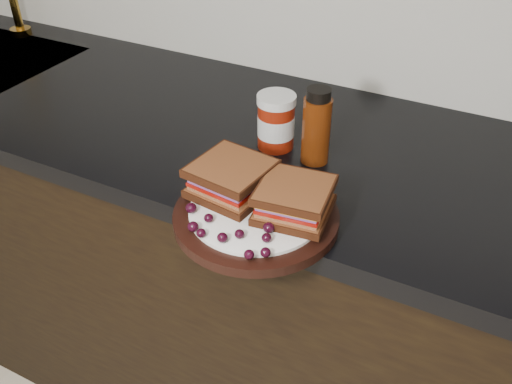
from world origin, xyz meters
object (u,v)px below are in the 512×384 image
Objects in this scene: oil_bottle at (317,126)px; plate at (256,217)px; condiment_jar at (276,122)px; sandwich_left at (231,179)px.

plate is at bearing -93.70° from oil_bottle.
oil_bottle is (0.09, -0.01, 0.02)m from condiment_jar.
condiment_jar is at bearing 101.77° from sandwich_left.
sandwich_left reaches higher than plate.
sandwich_left is at bearing -85.64° from condiment_jar.
sandwich_left is 1.09× the size of condiment_jar.
oil_bottle is at bearing -8.06° from condiment_jar.
oil_bottle is at bearing 86.30° from plate.
sandwich_left is at bearing 157.25° from plate.
plate is 0.23m from oil_bottle.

